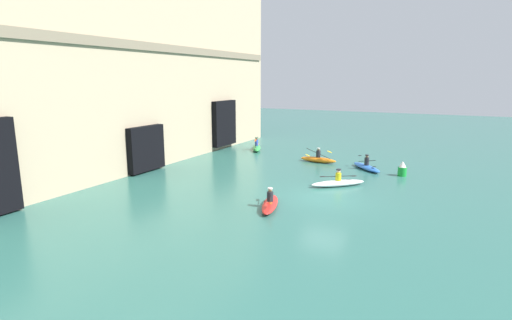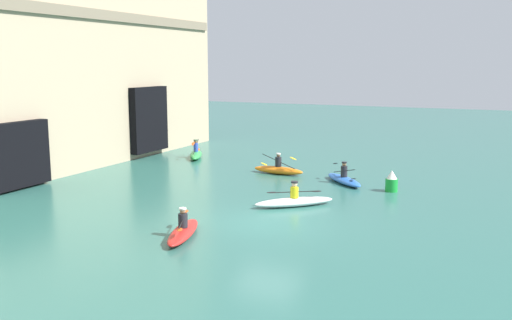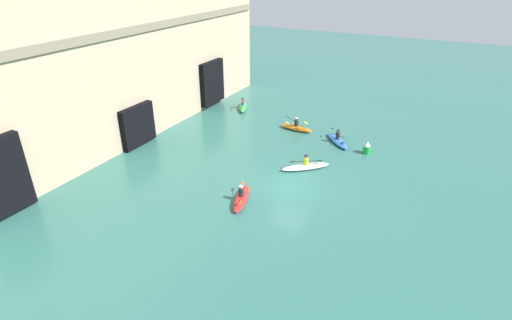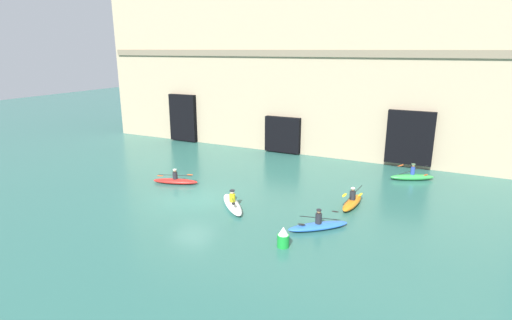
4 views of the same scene
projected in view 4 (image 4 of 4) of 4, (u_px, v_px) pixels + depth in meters
name	position (u px, v px, depth m)	size (l,w,h in m)	color
ground_plane	(192.00, 200.00, 24.58)	(120.00, 120.00, 0.00)	#2D665B
cliff_bluff	(299.00, 60.00, 37.21)	(37.75, 8.49, 16.01)	tan
kayak_white	(232.00, 204.00, 23.33)	(2.91, 3.11, 1.07)	white
kayak_green	(412.00, 177.00, 28.19)	(3.08, 2.03, 1.19)	green
kayak_red	(175.00, 181.00, 27.44)	(3.22, 1.64, 1.04)	red
kayak_orange	(352.00, 202.00, 23.50)	(0.88, 2.95, 1.14)	orange
kayak_blue	(318.00, 225.00, 20.50)	(2.97, 2.80, 1.09)	blue
marker_buoy	(283.00, 237.00, 18.61)	(0.58, 0.58, 1.01)	green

